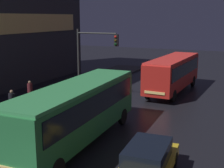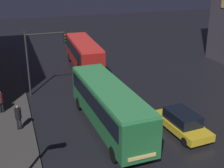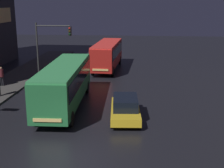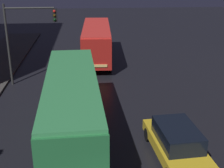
# 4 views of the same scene
# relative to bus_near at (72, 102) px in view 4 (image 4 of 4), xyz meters

# --- Properties ---
(bus_near) EXTENTS (2.87, 10.61, 3.22)m
(bus_near) POSITION_rel_bus_near_xyz_m (0.00, 0.00, 0.00)
(bus_near) COLOR #236B38
(bus_near) RESTS_ON ground
(bus_far) EXTENTS (2.77, 9.69, 3.15)m
(bus_far) POSITION_rel_bus_near_xyz_m (1.66, 13.79, -0.04)
(bus_far) COLOR #AD1E19
(bus_far) RESTS_ON ground
(car_taxi) EXTENTS (2.25, 4.80, 1.54)m
(car_taxi) POSITION_rel_bus_near_xyz_m (4.63, -2.08, -1.20)
(car_taxi) COLOR gold
(car_taxi) RESTS_ON ground
(traffic_light_main) EXTENTS (3.58, 0.35, 5.74)m
(traffic_light_main) POSITION_rel_bus_near_xyz_m (-3.42, 8.02, 1.95)
(traffic_light_main) COLOR #2D2D2D
(traffic_light_main) RESTS_ON ground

